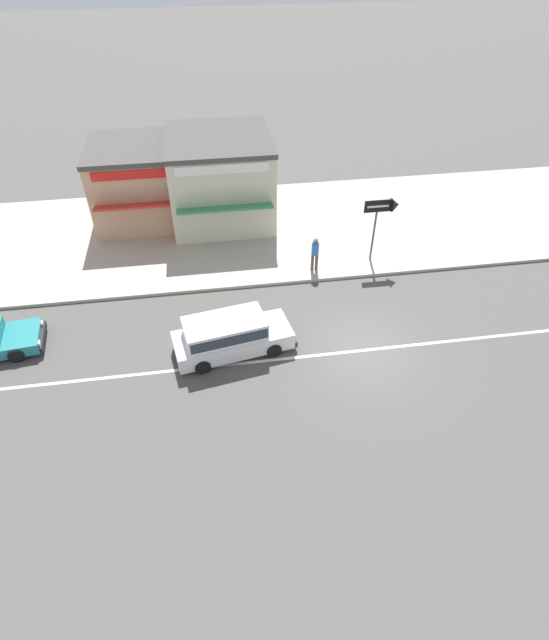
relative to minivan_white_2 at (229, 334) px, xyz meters
name	(u,v)px	position (x,y,z in m)	size (l,w,h in m)	color
ground_plane	(365,350)	(5.28, -0.79, -0.84)	(160.00, 160.00, 0.00)	#4C4947
lane_centre_stripe	(365,350)	(5.28, -0.79, -0.84)	(50.40, 0.14, 0.01)	silver
kerb_strip	(314,225)	(5.28, 8.98, -0.77)	(68.00, 10.00, 0.15)	#ADA393
minivan_white_2	(229,334)	(0.00, 0.00, 0.00)	(4.88, 2.49, 1.56)	white
arrow_signboard	(389,209)	(7.83, 5.23, 1.99)	(1.63, 0.64, 3.19)	#4C4C51
pedestrian_mid_kerb	(315,251)	(4.38, 4.79, 0.32)	(0.34, 0.34, 1.73)	#4C4238
shopfront_corner_warung	(221,178)	(0.48, 10.60, 1.53)	(5.28, 6.21, 4.43)	beige
shopfront_mid_block	(152,181)	(-3.12, 11.17, 1.33)	(6.08, 5.55, 4.03)	tan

